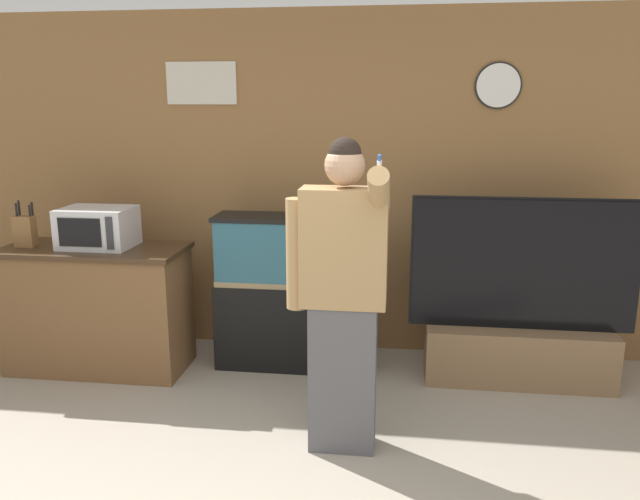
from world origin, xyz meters
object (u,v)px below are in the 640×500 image
object	(u,v)px
counter_island	(98,308)
microwave	(98,227)
person_standing	(342,294)
aquarium_on_stand	(292,292)
tv_on_stand	(519,330)
knife_block	(25,231)

from	to	relation	value
counter_island	microwave	xyz separation A→B (m)	(0.04, 0.02, 0.60)
person_standing	aquarium_on_stand	bearing A→B (deg)	113.32
microwave	person_standing	xyz separation A→B (m)	(1.83, -0.89, -0.15)
tv_on_stand	counter_island	bearing A→B (deg)	-176.99
microwave	person_standing	bearing A→B (deg)	-25.95
counter_island	knife_block	world-z (taller)	knife_block
microwave	tv_on_stand	bearing A→B (deg)	2.59
knife_block	aquarium_on_stand	size ratio (longest dim) A/B	0.29
microwave	tv_on_stand	world-z (taller)	tv_on_stand
person_standing	knife_block	bearing A→B (deg)	160.53
knife_block	person_standing	world-z (taller)	person_standing
tv_on_stand	person_standing	world-z (taller)	person_standing
counter_island	tv_on_stand	world-z (taller)	tv_on_stand
aquarium_on_stand	tv_on_stand	distance (m)	1.63
knife_block	tv_on_stand	xyz separation A→B (m)	(3.51, 0.19, -0.65)
aquarium_on_stand	tv_on_stand	bearing A→B (deg)	-2.21
aquarium_on_stand	tv_on_stand	xyz separation A→B (m)	(1.62, -0.06, -0.19)
microwave	knife_block	size ratio (longest dim) A/B	1.52
microwave	person_standing	size ratio (longest dim) A/B	0.28
counter_island	person_standing	world-z (taller)	person_standing
microwave	person_standing	distance (m)	2.04
microwave	knife_block	bearing A→B (deg)	-173.56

